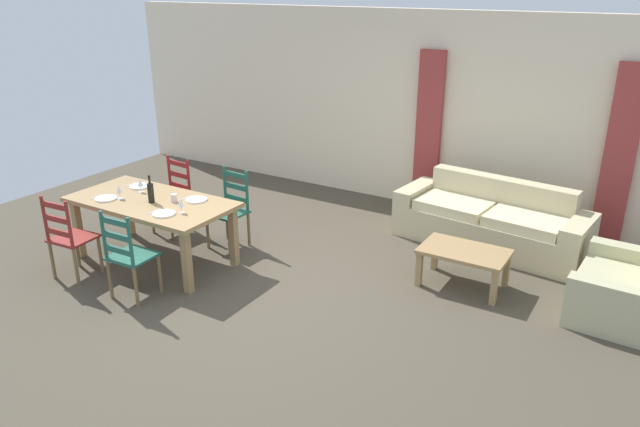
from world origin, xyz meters
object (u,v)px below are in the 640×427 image
Objects in this scene: armchair_upholstered at (628,292)px; wine_glass_near_right at (181,203)px; dining_chair_far_right at (230,209)px; coffee_cup_primary at (174,198)px; wine_bottle at (151,192)px; dining_table at (152,207)px; dining_chair_far_left at (173,196)px; wine_glass_far_left at (140,183)px; dining_chair_near_right at (128,255)px; dining_chair_near_left at (69,237)px; couch at (492,223)px; coffee_table at (464,255)px; wine_glass_near_left at (119,189)px.

wine_glass_near_right is at bearing -159.11° from armchair_upholstered.
coffee_cup_primary is at bearing -106.55° from dining_chair_far_right.
coffee_cup_primary is 4.77m from armchair_upholstered.
wine_bottle is (-0.41, -0.84, 0.39)m from dining_chair_far_right.
dining_chair_far_left is (-0.44, 0.77, -0.19)m from dining_table.
wine_glass_far_left is at bearing 153.10° from wine_bottle.
wine_glass_near_right is (1.02, -0.89, 0.38)m from dining_chair_far_left.
dining_table is at bearing 141.63° from wine_bottle.
dining_chair_near_right is 5.96× the size of wine_glass_far_left.
dining_chair_far_left is at bearing 89.29° from dining_chair_near_left.
couch is (2.61, 2.58, -0.57)m from wine_glass_near_right.
dining_chair_far_left is at bearing -172.17° from armchair_upholstered.
armchair_upholstered is (4.22, 1.61, -0.61)m from wine_glass_near_right.
couch is 1.96× the size of armchair_upholstered.
couch reaches higher than coffee_table.
wine_glass_near_right is at bearing 77.16° from dining_chair_near_right.
dining_chair_near_left reaches higher than coffee_table.
wine_bottle is 0.13× the size of couch.
coffee_cup_primary is 3.79m from couch.
coffee_table is (2.76, 0.46, -0.12)m from dining_chair_far_right.
wine_glass_near_left is at bearing -83.08° from dining_chair_far_left.
dining_chair_near_left is 0.75m from wine_glass_near_left.
dining_chair_far_right is 0.99m from wine_glass_near_right.
wine_glass_near_right is (0.51, -0.07, -0.01)m from wine_bottle.
dining_chair_near_left is 5.96× the size of wine_glass_near_left.
wine_bottle is 0.41m from wine_glass_near_left.
coffee_table is at bearing 27.12° from wine_glass_near_right.
wine_bottle is at bearing -115.98° from dining_chair_far_right.
dining_chair_near_right is at bearing -152.72° from armchair_upholstered.
dining_chair_far_left is 1.40m from wine_glass_near_right.
wine_bottle is at bearing -26.90° from wine_glass_far_left.
wine_glass_near_left is at bearing -154.63° from dining_table.
wine_glass_near_left is 0.90m from wine_glass_near_right.
wine_glass_near_left is 5.42m from armchair_upholstered.
wine_glass_near_left and wine_glass_near_right have the same top height.
dining_table reaches higher than armchair_upholstered.
wine_glass_near_left is at bearing -157.75° from coffee_cup_primary.
couch is at bearing 36.66° from wine_glass_near_left.
armchair_upholstered is at bearing 7.83° from dining_chair_far_left.
wine_glass_near_right is at bearing -41.29° from dining_chair_far_left.
wine_bottle is 5.01m from armchair_upholstered.
dining_chair_far_right is 4.38m from armchair_upholstered.
dining_chair_far_right is at bearing 73.45° from coffee_cup_primary.
couch is at bearing 24.97° from dining_chair_far_left.
wine_bottle is 0.26m from coffee_cup_primary.
dining_chair_near_left is 4.22m from coffee_table.
dining_table is 1.98× the size of dining_chair_near_left.
dining_chair_near_left reaches higher than wine_glass_far_left.
couch is (2.92, 2.37, -0.50)m from coffee_cup_primary.
wine_glass_far_left reaches higher than dining_table.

